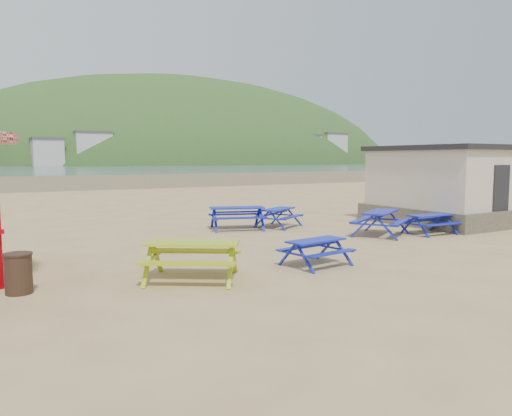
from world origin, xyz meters
TOP-DOWN VIEW (x-y plane):
  - ground at (0.00, 0.00)m, footprint 400.00×400.00m
  - wet_sand at (0.00, 55.00)m, footprint 400.00×400.00m
  - picnic_table_blue_b at (0.78, 3.63)m, footprint 2.40×2.16m
  - picnic_table_blue_c at (2.43, 3.34)m, footprint 2.19×2.07m
  - picnic_table_blue_d at (-0.59, -2.98)m, footprint 1.71×1.46m
  - picnic_table_blue_e at (6.01, -0.85)m, footprint 1.69×1.39m
  - picnic_table_blue_f at (4.31, -0.21)m, footprint 2.54×2.41m
  - picnic_table_yellow at (-3.80, -2.77)m, footprint 2.57×2.46m
  - litter_bin at (-7.15, -2.08)m, footprint 0.55×0.55m
  - amenity_block at (10.50, 1.00)m, footprint 7.40×5.40m
  - headland_town at (90.00, 229.68)m, footprint 264.00×144.00m

SIDE VIEW (x-z plane):
  - headland_town at x=90.00m, z-range -63.91..44.09m
  - ground at x=0.00m, z-range 0.00..0.00m
  - wet_sand at x=0.00m, z-range 0.00..0.00m
  - picnic_table_blue_d at x=-0.59m, z-range 0.00..0.65m
  - picnic_table_blue_e at x=6.01m, z-range 0.00..0.69m
  - picnic_table_blue_c at x=2.43m, z-range 0.00..0.72m
  - litter_bin at x=-7.15m, z-range 0.01..0.81m
  - picnic_table_blue_b at x=0.78m, z-range 0.00..0.83m
  - picnic_table_blue_f at x=4.31m, z-range 0.00..0.84m
  - picnic_table_yellow at x=-3.80m, z-range 0.00..0.85m
  - amenity_block at x=10.50m, z-range -0.01..3.14m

